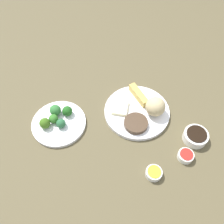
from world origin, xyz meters
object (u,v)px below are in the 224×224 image
(main_plate, at_px, (137,112))
(sauce_ramekin_hot_mustard, at_px, (154,173))
(broccoli_plate, at_px, (59,123))
(soy_sauce_bowl, at_px, (195,136))
(sauce_ramekin_sweet_and_sour, at_px, (186,156))

(main_plate, bearing_deg, sauce_ramekin_hot_mustard, -179.76)
(broccoli_plate, bearing_deg, soy_sauce_bowl, -106.01)
(broccoli_plate, height_order, sauce_ramekin_sweet_and_sour, sauce_ramekin_sweet_and_sour)
(soy_sauce_bowl, bearing_deg, main_plate, 51.37)
(soy_sauce_bowl, bearing_deg, sauce_ramekin_sweet_and_sour, 138.53)
(main_plate, relative_size, sauce_ramekin_sweet_and_sour, 4.66)
(sauce_ramekin_hot_mustard, relative_size, sauce_ramekin_sweet_and_sour, 1.00)
(main_plate, distance_m, soy_sauce_bowl, 0.24)
(main_plate, xyz_separation_m, soy_sauce_bowl, (-0.15, -0.19, 0.01))
(main_plate, xyz_separation_m, sauce_ramekin_hot_mustard, (-0.26, -0.00, 0.00))
(main_plate, height_order, sauce_ramekin_sweet_and_sour, sauce_ramekin_sweet_and_sour)
(sauce_ramekin_sweet_and_sour, bearing_deg, broccoli_plate, 64.42)
(broccoli_plate, xyz_separation_m, sauce_ramekin_sweet_and_sour, (-0.21, -0.44, 0.01))
(sauce_ramekin_hot_mustard, height_order, sauce_ramekin_sweet_and_sour, same)
(main_plate, distance_m, sauce_ramekin_sweet_and_sour, 0.25)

